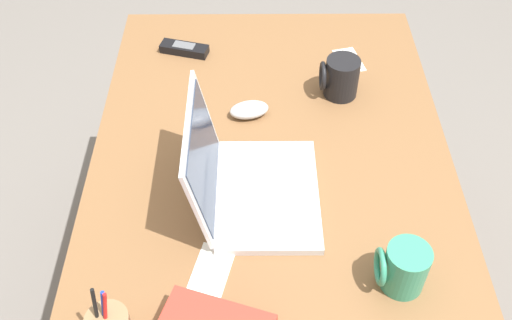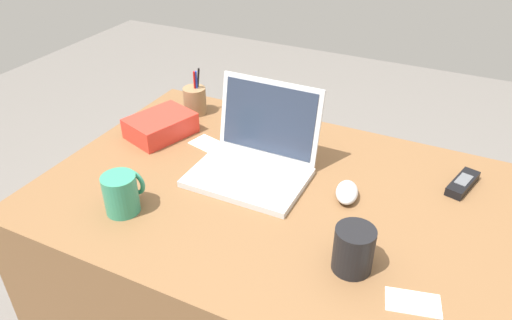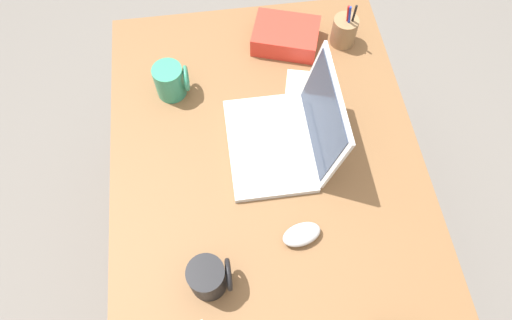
{
  "view_description": "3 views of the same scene",
  "coord_description": "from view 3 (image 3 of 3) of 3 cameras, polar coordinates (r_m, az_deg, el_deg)",
  "views": [
    {
      "loc": [
        -0.95,
        0.04,
        1.74
      ],
      "look_at": [
        -0.03,
        0.04,
        0.78
      ],
      "focal_mm": 41.33,
      "sensor_mm": 36.0,
      "label": 1
    },
    {
      "loc": [
        0.41,
        -0.97,
        1.5
      ],
      "look_at": [
        -0.09,
        0.05,
        0.78
      ],
      "focal_mm": 33.98,
      "sensor_mm": 36.0,
      "label": 2
    },
    {
      "loc": [
        0.51,
        -0.11,
        1.84
      ],
      "look_at": [
        -0.04,
        -0.03,
        0.77
      ],
      "focal_mm": 31.77,
      "sensor_mm": 36.0,
      "label": 3
    }
  ],
  "objects": [
    {
      "name": "coffee_mug_white",
      "position": [
        1.09,
        -5.95,
        -14.52
      ],
      "size": [
        0.09,
        0.1,
        0.11
      ],
      "color": "black",
      "rests_on": "desk"
    },
    {
      "name": "paper_note_left",
      "position": [
        1.39,
        5.3,
        9.21
      ],
      "size": [
        0.14,
        0.1,
        0.0
      ],
      "primitive_type": "cube",
      "rotation": [
        0.0,
        0.0,
        -0.25
      ],
      "color": "white",
      "rests_on": "desk"
    },
    {
      "name": "ground_plane",
      "position": [
        1.91,
        1.17,
        -11.68
      ],
      "size": [
        6.0,
        6.0,
        0.0
      ],
      "primitive_type": "plane",
      "color": "slate"
    },
    {
      "name": "computer_mouse",
      "position": [
        1.15,
        5.76,
        -9.3
      ],
      "size": [
        0.08,
        0.11,
        0.04
      ],
      "primitive_type": "ellipsoid",
      "rotation": [
        0.0,
        0.0,
        0.23
      ],
      "color": "silver",
      "rests_on": "desk"
    },
    {
      "name": "snack_bag",
      "position": [
        1.47,
        3.76,
        15.31
      ],
      "size": [
        0.2,
        0.23,
        0.07
      ],
      "primitive_type": "cube",
      "rotation": [
        0.0,
        0.0,
        -0.32
      ],
      "color": "red",
      "rests_on": "desk"
    },
    {
      "name": "desk",
      "position": [
        1.56,
        1.41,
        -8.04
      ],
      "size": [
        1.28,
        0.86,
        0.73
      ],
      "primitive_type": "cube",
      "color": "brown",
      "rests_on": "ground"
    },
    {
      "name": "laptop",
      "position": [
        1.23,
        3.83,
        3.09
      ],
      "size": [
        0.32,
        0.28,
        0.24
      ],
      "color": "silver",
      "rests_on": "desk"
    },
    {
      "name": "coffee_mug_tall",
      "position": [
        1.35,
        -10.67,
        9.76
      ],
      "size": [
        0.09,
        0.1,
        0.1
      ],
      "color": "#338C6B",
      "rests_on": "desk"
    },
    {
      "name": "pen_holder",
      "position": [
        1.49,
        11.05,
        15.69
      ],
      "size": [
        0.08,
        0.08,
        0.16
      ],
      "color": "olive",
      "rests_on": "desk"
    }
  ]
}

